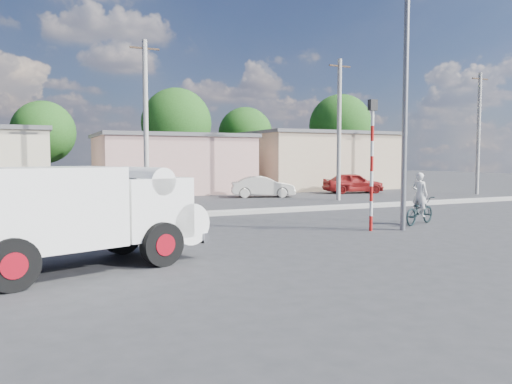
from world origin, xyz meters
name	(u,v)px	position (x,y,z in m)	size (l,w,h in m)	color
ground_plane	(312,245)	(0.00, 0.00, 0.00)	(120.00, 120.00, 0.00)	#2A2A2D
median	(214,213)	(0.00, 8.00, 0.08)	(40.00, 0.80, 0.16)	#99968E
truck	(83,212)	(-6.12, -0.43, 1.25)	(5.80, 3.54, 2.26)	black
bicycle	(419,211)	(5.81, 2.05, 0.50)	(0.67, 1.92, 1.01)	black
cyclist	(419,203)	(5.81, 2.05, 0.80)	(0.59, 0.38, 1.61)	white
car_cream	(263,187)	(6.04, 15.85, 0.64)	(1.36, 3.91, 1.29)	silver
car_red	(353,183)	(13.18, 16.37, 0.70)	(1.66, 4.12, 1.41)	maroon
traffic_pole	(372,153)	(3.20, 1.50, 2.59)	(0.28, 0.18, 4.36)	red
streetlight	(402,82)	(4.14, 1.20, 4.96)	(2.34, 0.22, 9.00)	slate
building_row	(160,162)	(1.10, 22.00, 2.13)	(37.80, 7.30, 4.44)	beige
tree_row	(172,126)	(3.76, 28.45, 4.99)	(43.62, 7.43, 8.42)	#38281E
utility_poles	(247,126)	(3.25, 12.00, 4.07)	(35.40, 0.24, 8.00)	#99968E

